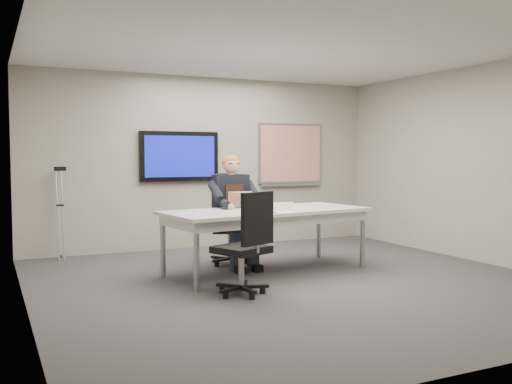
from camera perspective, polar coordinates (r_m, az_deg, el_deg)
name	(u,v)px	position (r m, az deg, el deg)	size (l,w,h in m)	color
floor	(297,282)	(6.92, 4.08, -8.98)	(6.00, 6.00, 0.02)	#3C3C3F
ceiling	(298,45)	(6.87, 4.19, 14.46)	(6.00, 6.00, 0.02)	silver
wall_back	(208,162)	(9.48, -4.87, 2.96)	(6.00, 0.02, 2.80)	#A59F95
wall_front	(507,171)	(4.40, 23.82, 1.91)	(6.00, 0.02, 2.80)	#A59F95
wall_left	(24,167)	(5.88, -22.23, 2.30)	(0.02, 6.00, 2.80)	#A59F95
wall_right	(483,164)	(8.64, 21.74, 2.66)	(0.02, 6.00, 2.80)	#A59F95
conference_table	(266,217)	(7.36, 1.05, -2.47)	(2.78, 1.43, 0.82)	white
tv_display	(180,156)	(9.26, -7.66, 3.55)	(1.30, 0.09, 0.80)	black
whiteboard	(290,155)	(10.10, 3.47, 3.75)	(1.25, 0.08, 1.10)	#93959B
office_chair_far	(230,239)	(8.00, -2.67, -4.68)	(0.68, 0.68, 1.13)	black
office_chair_near	(245,263)	(6.20, -1.14, -7.12)	(0.70, 0.70, 1.13)	black
seated_person	(236,222)	(7.71, -1.98, -3.03)	(0.49, 0.85, 1.53)	#202736
crutch	(60,212)	(8.76, -19.01, -1.90)	(0.19, 0.33, 1.39)	#B0B4B9
laptop	(242,204)	(7.49, -1.37, -1.22)	(0.37, 0.39, 0.22)	silver
name_tent	(283,206)	(7.25, 2.70, -1.42)	(0.26, 0.07, 0.10)	white
pen	(273,212)	(6.92, 1.76, -2.04)	(0.01, 0.01, 0.13)	black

